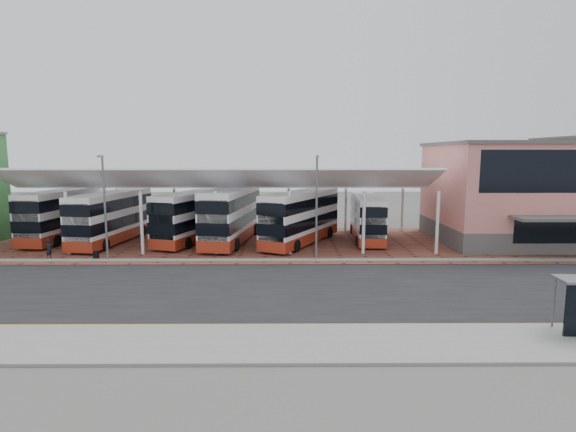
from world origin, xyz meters
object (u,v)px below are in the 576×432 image
(bus_2, at_px, (195,216))
(bus_1, at_px, (112,217))
(bus_3, at_px, (232,215))
(bus_4, at_px, (301,218))
(bus_5, at_px, (367,218))
(bus_0, at_px, (65,215))
(terminal, at_px, (537,192))
(pedestrian, at_px, (49,249))

(bus_2, bearing_deg, bus_1, -156.79)
(bus_3, xyz_separation_m, bus_4, (6.40, -0.68, -0.13))
(bus_2, xyz_separation_m, bus_4, (9.95, -1.22, 0.05))
(bus_2, bearing_deg, bus_4, 10.82)
(bus_5, bearing_deg, bus_1, -173.31)
(bus_0, relative_size, bus_1, 1.02)
(terminal, xyz_separation_m, bus_4, (-21.92, -0.93, -2.25))
(bus_1, distance_m, pedestrian, 7.23)
(bus_3, relative_size, bus_5, 1.22)
(terminal, bearing_deg, bus_5, 177.17)
(bus_5, bearing_deg, bus_2, -174.47)
(terminal, relative_size, bus_4, 1.61)
(pedestrian, bearing_deg, bus_0, 26.89)
(bus_1, distance_m, bus_2, 7.48)
(bus_2, height_order, pedestrian, bus_2)
(terminal, xyz_separation_m, bus_3, (-28.31, -0.25, -2.12))
(bus_0, relative_size, pedestrian, 7.53)
(bus_0, bearing_deg, bus_1, -12.69)
(bus_3, distance_m, pedestrian, 15.15)
(bus_4, xyz_separation_m, bus_5, (6.30, 1.70, -0.29))
(bus_4, bearing_deg, terminal, 29.90)
(pedestrian, bearing_deg, bus_2, -44.29)
(bus_3, height_order, pedestrian, bus_3)
(terminal, height_order, bus_4, terminal)
(terminal, height_order, pedestrian, terminal)
(bus_2, bearing_deg, bus_3, 9.08)
(bus_1, xyz_separation_m, bus_4, (17.40, -0.52, 0.04))
(bus_0, bearing_deg, pedestrian, -66.53)
(pedestrian, bearing_deg, bus_1, -11.04)
(bus_3, distance_m, bus_4, 6.43)
(bus_1, xyz_separation_m, bus_3, (11.01, 0.15, 0.17))
(bus_0, xyz_separation_m, bus_1, (5.10, -1.70, -0.05))
(bus_0, distance_m, pedestrian, 8.88)
(bus_0, relative_size, bus_4, 1.03)
(bus_4, height_order, bus_5, bus_4)
(bus_2, height_order, bus_4, bus_4)
(terminal, distance_m, bus_5, 15.84)
(bus_2, bearing_deg, terminal, 17.30)
(terminal, distance_m, pedestrian, 42.52)
(bus_0, height_order, bus_4, bus_0)
(bus_0, relative_size, bus_2, 1.02)
(bus_1, relative_size, pedestrian, 7.41)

